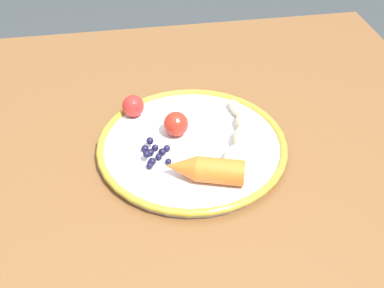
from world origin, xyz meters
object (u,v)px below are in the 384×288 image
(dining_table, at_px, (189,200))
(tomato_near, at_px, (133,106))
(carrot_orange, at_px, (205,170))
(tomato_mid, at_px, (176,124))
(banana, at_px, (237,137))
(blueberry_pile, at_px, (154,153))
(plate, at_px, (192,145))

(dining_table, bearing_deg, tomato_near, -56.59)
(dining_table, relative_size, carrot_orange, 7.98)
(tomato_mid, bearing_deg, banana, 157.06)
(blueberry_pile, xyz_separation_m, tomato_mid, (-0.04, -0.05, 0.01))
(dining_table, bearing_deg, banana, -170.22)
(carrot_orange, relative_size, tomato_mid, 3.00)
(plate, relative_size, tomato_mid, 7.47)
(plate, distance_m, carrot_orange, 0.09)
(banana, distance_m, tomato_mid, 0.10)
(carrot_orange, xyz_separation_m, tomato_mid, (0.03, -0.11, 0.00))
(carrot_orange, distance_m, tomato_mid, 0.12)
(tomato_mid, bearing_deg, carrot_orange, 103.16)
(carrot_orange, distance_m, tomato_near, 0.20)
(tomato_near, bearing_deg, banana, 146.89)
(plate, xyz_separation_m, carrot_orange, (-0.00, 0.08, 0.02))
(dining_table, xyz_separation_m, banana, (-0.08, -0.01, 0.12))
(carrot_orange, relative_size, tomato_near, 3.23)
(dining_table, distance_m, banana, 0.14)
(plate, relative_size, blueberry_pile, 5.17)
(carrot_orange, distance_m, blueberry_pile, 0.09)
(dining_table, bearing_deg, blueberry_pile, -3.45)
(carrot_orange, height_order, tomato_mid, tomato_mid)
(plate, relative_size, banana, 1.59)
(dining_table, xyz_separation_m, tomato_near, (0.08, -0.12, 0.12))
(plate, bearing_deg, blueberry_pile, 17.58)
(blueberry_pile, bearing_deg, tomato_mid, -129.63)
(blueberry_pile, bearing_deg, banana, -175.44)
(blueberry_pile, distance_m, tomato_near, 0.12)
(dining_table, distance_m, carrot_orange, 0.14)
(dining_table, distance_m, plate, 0.11)
(blueberry_pile, height_order, tomato_near, tomato_near)
(tomato_near, distance_m, tomato_mid, 0.09)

